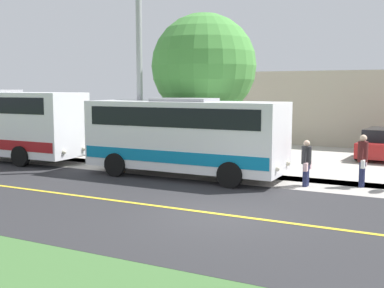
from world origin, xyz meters
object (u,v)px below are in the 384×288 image
Objects in this scene: pedestrian_with_bags at (363,159)px; commercial_building at (367,106)px; shuttle_bus_front at (184,134)px; street_light_pole at (138,66)px; pedestrian_waiting at (306,162)px; tree_curbside at (204,66)px; parked_car_near at (384,144)px.

pedestrian_with_bags is 16.03m from commercial_building.
street_light_pole is at bearing -99.58° from shuttle_bus_front.
tree_curbside is at bearing -117.04° from pedestrian_waiting.
pedestrian_waiting is at bearing 93.43° from shuttle_bus_front.
commercial_building is (-14.00, 5.06, -2.12)m from tree_curbside.
shuttle_bus_front is 10.68m from parked_car_near.
parked_car_near is at bearing -179.89° from pedestrian_with_bags.
street_light_pole reaches higher than pedestrian_with_bags.
parked_car_near is at bearing 133.29° from street_light_pole.
shuttle_bus_front is at bearing -86.57° from pedestrian_waiting.
shuttle_bus_front is 6.46m from pedestrian_with_bags.
shuttle_bus_front is 4.67m from pedestrian_waiting.
commercial_building is at bearing 160.15° from tree_curbside.
pedestrian_waiting is at bearing -11.75° from parked_car_near.
pedestrian_with_bags is 0.23× the size of street_light_pole.
commercial_building is (-16.92, 4.47, 0.53)m from shuttle_bus_front.
shuttle_bus_front reaches higher than pedestrian_with_bags.
pedestrian_waiting is 8.46m from parked_car_near.
tree_curbside is 15.04m from commercial_building.
pedestrian_with_bags is 1.90m from pedestrian_waiting.
tree_curbside is (5.63, -6.91, 3.61)m from parked_car_near.
pedestrian_with_bags is 0.27× the size of tree_curbside.
street_light_pole is at bearing -46.71° from parked_car_near.
tree_curbside is (-2.65, -5.19, 3.45)m from pedestrian_waiting.
parked_car_near is 8.70m from commercial_building.
street_light_pole is 1.70× the size of parked_car_near.
shuttle_bus_front is 1.01× the size of street_light_pole.
tree_curbside is at bearing -50.81° from parked_car_near.
shuttle_bus_front is 4.85× the size of pedestrian_waiting.
parked_car_near is (-8.16, 8.66, -3.57)m from street_light_pole.
parked_car_near is (-8.28, 1.72, -0.17)m from pedestrian_waiting.
pedestrian_with_bags is 0.11× the size of commercial_building.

